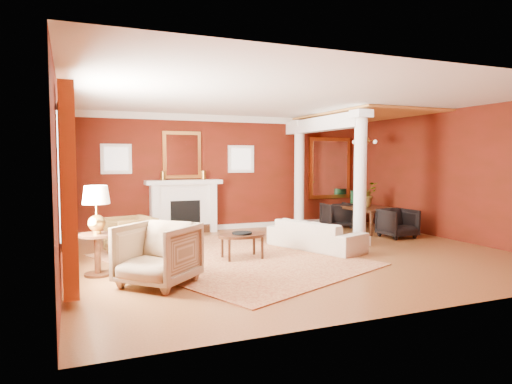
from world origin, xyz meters
name	(u,v)px	position (x,y,z in m)	size (l,w,h in m)	color
ground	(293,254)	(0.00, 0.00, 0.00)	(8.00, 8.00, 0.00)	brown
room_shell	(294,147)	(0.00, 0.00, 2.02)	(8.04, 7.04, 2.92)	#60160D
fireplace	(184,206)	(-1.30, 3.32, 0.65)	(1.85, 0.42, 1.29)	white
overmantel_mirror	(182,155)	(-1.30, 3.45, 1.90)	(0.95, 0.07, 1.15)	gold
flank_window_left	(116,159)	(-2.85, 3.46, 1.80)	(0.70, 0.07, 0.70)	white
flank_window_right	(241,159)	(0.25, 3.46, 1.80)	(0.70, 0.07, 0.70)	white
left_window	(68,185)	(-3.89, -0.60, 1.42)	(0.21, 2.55, 2.60)	white
column_front	(360,177)	(1.70, 0.30, 1.43)	(0.36, 0.36, 2.80)	white
column_back	(299,173)	(1.70, 3.00, 1.43)	(0.36, 0.36, 2.80)	white
header_beam	(321,124)	(1.70, 1.90, 2.62)	(0.30, 3.20, 0.32)	white
amber_ceiling	(366,115)	(2.85, 1.75, 2.87)	(2.30, 3.40, 0.04)	#D78C3F
dining_mirror	(330,168)	(2.90, 3.45, 1.55)	(1.30, 0.07, 1.70)	gold
chandelier	(366,141)	(2.90, 1.80, 2.25)	(0.60, 0.62, 0.75)	olive
crown_trim	(232,119)	(0.00, 3.46, 2.82)	(8.00, 0.08, 0.16)	white
base_trim	(232,226)	(0.00, 3.46, 0.06)	(8.00, 0.08, 0.12)	white
rug	(230,260)	(-1.26, -0.03, 0.01)	(3.33, 4.44, 0.02)	maroon
sofa	(316,230)	(0.63, 0.26, 0.39)	(1.97, 0.58, 0.77)	beige
armchair_leopard	(130,234)	(-2.84, 1.06, 0.40)	(0.78, 0.73, 0.80)	black
armchair_stripe	(158,251)	(-2.74, -1.18, 0.49)	(0.95, 0.89, 0.98)	tan
coffee_table	(242,237)	(-1.03, -0.02, 0.40)	(0.89, 0.89, 0.45)	black
coffee_book	(241,227)	(-1.04, 0.02, 0.57)	(0.17, 0.02, 0.23)	black
side_table	(97,216)	(-3.50, -0.29, 0.92)	(0.55, 0.55, 1.39)	black
dining_table	(367,212)	(3.04, 1.89, 0.48)	(1.73, 0.61, 0.96)	black
dining_chair_near	(398,222)	(3.06, 0.75, 0.37)	(0.71, 0.66, 0.73)	black
dining_chair_far	(337,214)	(2.64, 2.65, 0.36)	(0.70, 0.66, 0.72)	black
green_urn	(357,211)	(3.50, 3.00, 0.37)	(0.39, 0.39, 0.95)	#144024
potted_plant	(366,183)	(3.00, 1.89, 1.20)	(0.55, 0.61, 0.48)	#26591E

